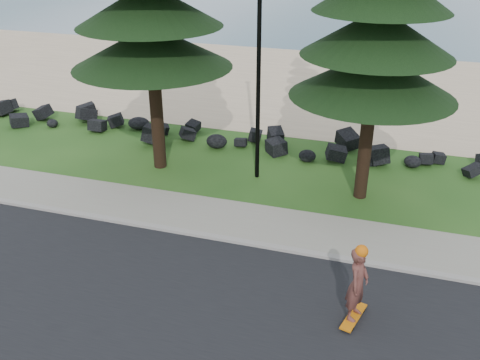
{
  "coord_description": "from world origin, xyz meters",
  "views": [
    {
      "loc": [
        4.26,
        -12.59,
        8.07
      ],
      "look_at": [
        0.38,
        0.0,
        1.46
      ],
      "focal_mm": 40.0,
      "sensor_mm": 36.0,
      "label": 1
    }
  ],
  "objects": [
    {
      "name": "sidewalk",
      "position": [
        0.0,
        0.2,
        0.04
      ],
      "size": [
        160.0,
        2.0,
        0.08
      ],
      "primitive_type": "cube",
      "color": "gray",
      "rests_on": "ground"
    },
    {
      "name": "kerb",
      "position": [
        0.0,
        -0.9,
        0.05
      ],
      "size": [
        160.0,
        0.2,
        0.1
      ],
      "primitive_type": "cube",
      "color": "#9D968E",
      "rests_on": "ground"
    },
    {
      "name": "road",
      "position": [
        0.0,
        -4.5,
        0.01
      ],
      "size": [
        160.0,
        7.0,
        0.02
      ],
      "primitive_type": "cube",
      "color": "black",
      "rests_on": "ground"
    },
    {
      "name": "skateboarder",
      "position": [
        3.96,
        -3.1,
        0.98
      ],
      "size": [
        0.56,
        1.08,
        1.95
      ],
      "rotation": [
        0.0,
        0.0,
        1.31
      ],
      "color": "orange",
      "rests_on": "ground"
    },
    {
      "name": "ground",
      "position": [
        0.0,
        0.0,
        0.0
      ],
      "size": [
        160.0,
        160.0,
        0.0
      ],
      "primitive_type": "plane",
      "color": "#214B17",
      "rests_on": "ground"
    },
    {
      "name": "seawall_boulders",
      "position": [
        0.0,
        5.6,
        0.0
      ],
      "size": [
        60.0,
        2.4,
        1.1
      ],
      "primitive_type": null,
      "color": "black",
      "rests_on": "ground"
    },
    {
      "name": "beach_sand",
      "position": [
        0.0,
        14.5,
        0.01
      ],
      "size": [
        160.0,
        15.0,
        0.01
      ],
      "primitive_type": "cube",
      "color": "tan",
      "rests_on": "ground"
    },
    {
      "name": "lamp_post",
      "position": [
        0.0,
        3.2,
        4.13
      ],
      "size": [
        0.25,
        0.14,
        8.14
      ],
      "color": "black",
      "rests_on": "ground"
    }
  ]
}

